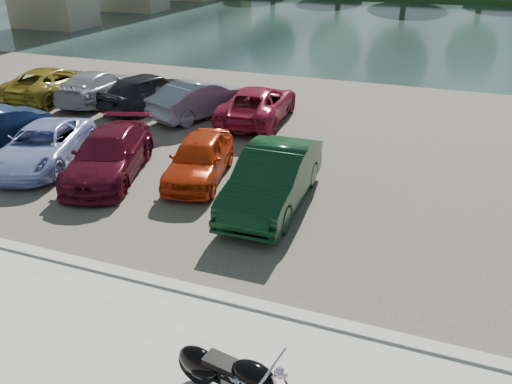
% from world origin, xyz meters
% --- Properties ---
extents(ground, '(200.00, 200.00, 0.00)m').
position_xyz_m(ground, '(0.00, 0.00, 0.00)').
color(ground, '#595447').
rests_on(ground, ground).
extents(kerb, '(60.00, 0.30, 0.14)m').
position_xyz_m(kerb, '(0.00, 2.00, 0.07)').
color(kerb, '#A2A099').
rests_on(kerb, ground).
extents(parking_lot, '(60.00, 18.00, 0.04)m').
position_xyz_m(parking_lot, '(0.00, 11.00, 0.02)').
color(parking_lot, '#454038').
rests_on(parking_lot, ground).
extents(river, '(120.00, 40.00, 0.00)m').
position_xyz_m(river, '(0.00, 40.00, 0.00)').
color(river, '#172A2A').
rests_on(river, ground).
extents(motorcycle, '(2.32, 0.81, 1.05)m').
position_xyz_m(motorcycle, '(0.58, -0.16, 0.56)').
color(motorcycle, black).
rests_on(motorcycle, promenade).
extents(car_2, '(3.24, 4.79, 1.22)m').
position_xyz_m(car_2, '(-8.43, 6.21, 0.65)').
color(car_2, '#9DAAE5').
rests_on(car_2, parking_lot).
extents(car_3, '(3.04, 4.82, 1.30)m').
position_xyz_m(car_3, '(-5.99, 6.22, 0.69)').
color(car_3, '#500B1D').
rests_on(car_3, parking_lot).
extents(car_4, '(2.19, 3.95, 1.27)m').
position_xyz_m(car_4, '(-3.40, 6.95, 0.68)').
color(car_4, '#BD310C').
rests_on(car_4, parking_lot).
extents(car_5, '(1.69, 4.64, 1.52)m').
position_xyz_m(car_5, '(-0.87, 6.12, 0.80)').
color(car_5, black).
rests_on(car_5, parking_lot).
extents(car_6, '(2.59, 5.06, 1.37)m').
position_xyz_m(car_6, '(-13.32, 12.38, 0.72)').
color(car_6, olive).
rests_on(car_6, parking_lot).
extents(car_7, '(2.31, 4.74, 1.33)m').
position_xyz_m(car_7, '(-11.14, 12.65, 0.70)').
color(car_7, '#9E9EA6').
rests_on(car_7, parking_lot).
extents(car_8, '(3.00, 4.78, 1.52)m').
position_xyz_m(car_8, '(-8.43, 12.51, 0.80)').
color(car_8, black).
rests_on(car_8, parking_lot).
extents(car_9, '(3.02, 4.60, 1.43)m').
position_xyz_m(car_9, '(-5.98, 12.29, 0.76)').
color(car_9, slate).
rests_on(car_9, parking_lot).
extents(car_10, '(2.60, 5.02, 1.35)m').
position_xyz_m(car_10, '(-3.64, 12.53, 0.72)').
color(car_10, maroon).
rests_on(car_10, parking_lot).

